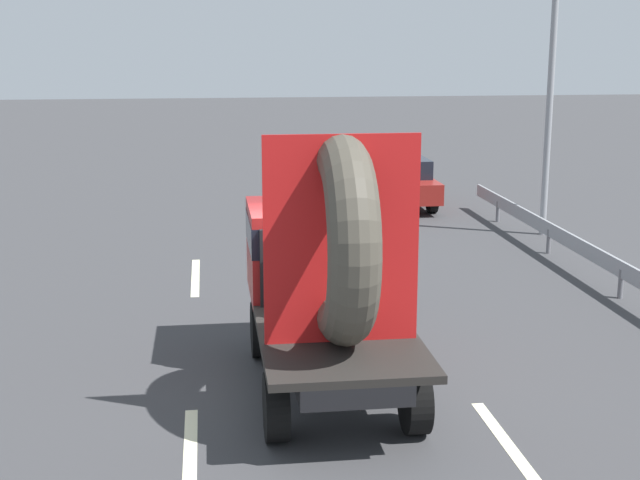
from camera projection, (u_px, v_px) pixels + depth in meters
ground_plane at (329, 378)px, 12.61m from camera, size 120.00×120.00×0.00m
flatbed_truck at (326, 264)px, 12.13m from camera, size 2.02×4.68×3.63m
distant_sedan at (394, 179)px, 25.52m from camera, size 1.85×4.32×1.41m
traffic_light at (553, 56)px, 20.84m from camera, size 0.42×0.36×6.71m
guardrail at (582, 249)px, 18.06m from camera, size 0.10×14.12×0.71m
lane_dash_left_near at (190, 454)px, 10.32m from camera, size 0.16×2.49×0.01m
lane_dash_left_far at (195, 277)px, 17.91m from camera, size 0.16×2.85×0.01m
lane_dash_right_near at (515, 454)px, 10.32m from camera, size 0.16×2.93×0.01m
lane_dash_right_far at (382, 276)px, 17.96m from camera, size 0.16×2.78×0.01m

